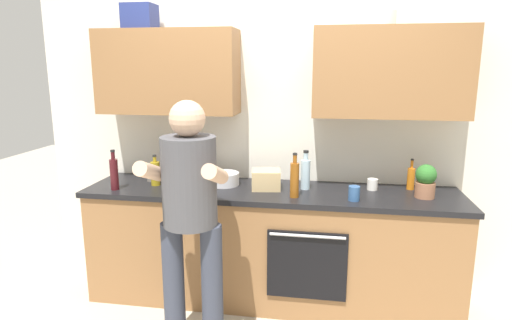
% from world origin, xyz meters
% --- Properties ---
extents(ground_plane, '(12.00, 12.00, 0.00)m').
position_xyz_m(ground_plane, '(0.00, 0.00, 0.00)').
color(ground_plane, '#B2A893').
extents(back_wall_unit, '(4.00, 0.38, 2.50)m').
position_xyz_m(back_wall_unit, '(-0.00, 0.28, 1.49)').
color(back_wall_unit, silver).
rests_on(back_wall_unit, ground).
extents(counter, '(2.84, 0.67, 0.90)m').
position_xyz_m(counter, '(0.00, -0.00, 0.45)').
color(counter, olive).
rests_on(counter, ground).
extents(person_standing, '(0.49, 0.45, 1.62)m').
position_xyz_m(person_standing, '(-0.42, -0.67, 0.96)').
color(person_standing, '#383D4C').
rests_on(person_standing, ground).
extents(bottle_oil, '(0.07, 0.07, 0.24)m').
position_xyz_m(bottle_oil, '(-0.91, -0.02, 1.00)').
color(bottle_oil, olive).
rests_on(bottle_oil, counter).
extents(bottle_water, '(0.07, 0.07, 0.30)m').
position_xyz_m(bottle_water, '(0.26, 0.07, 1.03)').
color(bottle_water, silver).
rests_on(bottle_water, counter).
extents(bottle_syrup, '(0.06, 0.06, 0.32)m').
position_xyz_m(bottle_syrup, '(0.19, -0.16, 1.03)').
color(bottle_syrup, '#8C4C14').
rests_on(bottle_syrup, counter).
extents(bottle_wine, '(0.06, 0.06, 0.31)m').
position_xyz_m(bottle_wine, '(-1.17, -0.19, 1.03)').
color(bottle_wine, '#471419').
rests_on(bottle_wine, counter).
extents(bottle_juice, '(0.06, 0.06, 0.24)m').
position_xyz_m(bottle_juice, '(1.05, 0.19, 0.99)').
color(bottle_juice, orange).
rests_on(bottle_juice, counter).
extents(cup_stoneware, '(0.07, 0.07, 0.11)m').
position_xyz_m(cup_stoneware, '(-1.00, 0.10, 0.95)').
color(cup_stoneware, slate).
rests_on(cup_stoneware, counter).
extents(cup_coffee, '(0.08, 0.08, 0.08)m').
position_xyz_m(cup_coffee, '(0.76, 0.13, 0.94)').
color(cup_coffee, white).
rests_on(cup_coffee, counter).
extents(cup_tea, '(0.08, 0.08, 0.10)m').
position_xyz_m(cup_tea, '(0.61, -0.17, 0.95)').
color(cup_tea, '#33598C').
rests_on(cup_tea, counter).
extents(mixing_bowl, '(0.24, 0.24, 0.10)m').
position_xyz_m(mixing_bowl, '(-0.39, 0.08, 0.95)').
color(mixing_bowl, silver).
rests_on(mixing_bowl, counter).
extents(knife_block, '(0.10, 0.14, 0.32)m').
position_xyz_m(knife_block, '(-0.72, 0.15, 1.03)').
color(knife_block, brown).
rests_on(knife_block, counter).
extents(potted_herb, '(0.15, 0.15, 0.24)m').
position_xyz_m(potted_herb, '(1.11, -0.01, 1.02)').
color(potted_herb, '#9E6647').
rests_on(potted_herb, counter).
extents(grocery_bag_bread, '(0.24, 0.23, 0.15)m').
position_xyz_m(grocery_bag_bread, '(-0.04, 0.03, 0.97)').
color(grocery_bag_bread, tan).
rests_on(grocery_bag_bread, counter).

